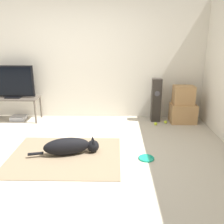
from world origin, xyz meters
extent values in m
plane|color=#BCB29E|center=(0.00, 0.00, 0.00)|extent=(12.00, 12.00, 0.00)
cube|color=silver|center=(0.00, 2.10, 1.27)|extent=(8.00, 0.06, 2.55)
cube|color=#847056|center=(-0.10, 0.11, 0.01)|extent=(1.71, 1.38, 0.01)
ellipsoid|color=black|center=(-0.08, 0.15, 0.15)|extent=(0.75, 0.39, 0.27)
sphere|color=black|center=(0.32, 0.25, 0.11)|extent=(0.19, 0.19, 0.19)
cone|color=black|center=(0.31, 0.30, 0.22)|extent=(0.06, 0.06, 0.09)
cone|color=black|center=(0.33, 0.20, 0.22)|extent=(0.06, 0.06, 0.09)
cylinder|color=black|center=(-0.54, 0.04, 0.07)|extent=(0.24, 0.10, 0.04)
cylinder|color=#199E7A|center=(1.14, 0.04, 0.01)|extent=(0.24, 0.24, 0.02)
torus|color=#199E7A|center=(1.14, 0.04, 0.02)|extent=(0.24, 0.24, 0.02)
cube|color=tan|center=(2.10, 1.71, 0.20)|extent=(0.53, 0.38, 0.40)
cube|color=tan|center=(2.09, 1.73, 0.59)|extent=(0.42, 0.30, 0.39)
cube|color=#2D2823|center=(1.53, 1.80, 0.46)|extent=(0.19, 0.19, 0.93)
cylinder|color=#4C4C51|center=(1.53, 1.70, 0.62)|extent=(0.11, 0.00, 0.11)
cube|color=brown|center=(-1.52, 1.78, 0.50)|extent=(1.07, 0.46, 0.02)
cylinder|color=brown|center=(-1.01, 1.58, 0.24)|extent=(0.04, 0.04, 0.49)
cylinder|color=brown|center=(-1.01, 1.98, 0.24)|extent=(0.04, 0.04, 0.49)
cube|color=black|center=(-1.52, 1.78, 0.52)|extent=(0.33, 0.20, 0.02)
cube|color=black|center=(-1.52, 1.79, 0.86)|extent=(0.93, 0.04, 0.66)
cube|color=black|center=(-1.52, 1.77, 0.86)|extent=(0.86, 0.01, 0.59)
sphere|color=#C6E033|center=(1.73, 1.62, 0.03)|extent=(0.07, 0.07, 0.07)
sphere|color=#C6E033|center=(1.50, 1.51, 0.03)|extent=(0.07, 0.07, 0.07)
cube|color=#B7B7BC|center=(-1.47, 1.80, 0.04)|extent=(0.31, 0.27, 0.09)
camera|label=1|loc=(0.69, -3.36, 1.82)|focal=40.00mm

